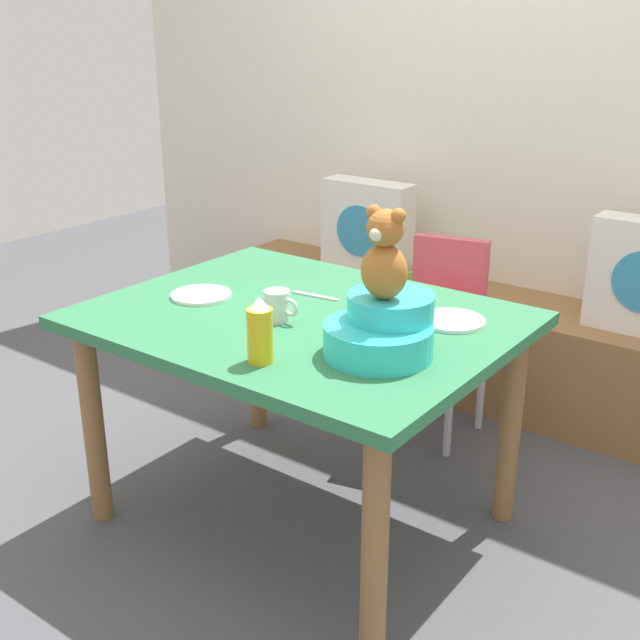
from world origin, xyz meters
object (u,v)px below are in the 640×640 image
Objects in this scene: coffee_mug at (278,306)px; dinner_plate_far at (452,321)px; ketchup_bottle at (260,331)px; book_stack at (434,279)px; dining_table at (301,343)px; dinner_plate_near at (201,295)px; infant_seat_teal at (382,329)px; highchair at (440,312)px; pillow_floral_left at (367,228)px; teddy_bear at (384,256)px.

coffee_mug is 0.53m from dinner_plate_far.
book_stack is at bearing 102.22° from ketchup_bottle.
dinner_plate_near is at bearing -169.68° from dining_table.
book_stack is at bearing 112.96° from infant_seat_teal.
infant_seat_teal is at bearing -71.40° from highchair.
pillow_floral_left reaches higher than book_stack.
dinner_plate_near is at bearing -160.02° from dinner_plate_far.
pillow_floral_left and infant_seat_teal have the same top height.
highchair is 1.09m from teddy_bear.
infant_seat_teal is 1.65× the size of dinner_plate_far.
ketchup_bottle is (-0.23, -0.24, 0.02)m from infant_seat_teal.
ketchup_bottle is at bearing -133.54° from infant_seat_teal.
dinner_plate_near is (-0.73, 0.04, -0.07)m from infant_seat_teal.
infant_seat_teal is at bearing 46.46° from ketchup_bottle.
coffee_mug is at bearing -95.02° from highchair.
infant_seat_teal is 0.34m from dinner_plate_far.
coffee_mug is at bearing -103.80° from dining_table.
book_stack is 0.51m from highchair.
coffee_mug is at bearing 120.90° from ketchup_bottle.
book_stack is at bearing 120.93° from dinner_plate_far.
coffee_mug is at bearing -145.14° from dinner_plate_far.
highchair reaches higher than dinner_plate_far.
book_stack is at bearing 121.28° from highchair.
dinner_plate_far is at bearing 19.98° from dinner_plate_near.
pillow_floral_left reaches higher than dinner_plate_far.
infant_seat_teal is 0.74m from dinner_plate_near.
dining_table is 10.66× the size of coffee_mug.
dinner_plate_far is (0.04, 0.33, -0.27)m from teddy_bear.
dinner_plate_near is (-0.37, -0.07, 0.10)m from dining_table.
highchair is 3.16× the size of teddy_bear.
coffee_mug is at bearing 176.20° from infant_seat_teal.
infant_seat_teal is at bearing 90.00° from teddy_bear.
infant_seat_teal is (0.93, -1.34, 0.13)m from pillow_floral_left.
teddy_bear is 1.25× the size of dinner_plate_near.
book_stack is 0.80× the size of teddy_bear.
teddy_bear is (0.00, -0.00, 0.21)m from infant_seat_teal.
dining_table is at bearing -94.08° from highchair.
dining_table is 6.92× the size of ketchup_bottle.
dinner_plate_far reaches higher than dining_table.
ketchup_bottle reaches higher than highchair.
dinner_plate_far is (0.27, 0.57, -0.08)m from ketchup_bottle.
dinner_plate_far is (0.41, 0.22, 0.10)m from dining_table.
pillow_floral_left is at bearing -176.64° from book_stack.
infant_seat_teal reaches higher than dining_table.
teddy_bear is 0.43m from dinner_plate_far.
teddy_bear is at bearing -67.05° from book_stack.
highchair is 2.39× the size of infant_seat_teal.
teddy_bear is at bearing -16.85° from dining_table.
book_stack is 1.23m from dinner_plate_far.
highchair is 1.21m from ketchup_bottle.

